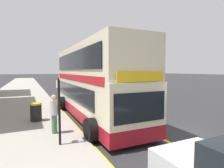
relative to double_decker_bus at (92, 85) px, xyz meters
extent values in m
plane|color=#28282B|center=(2.46, 27.10, -2.06)|extent=(260.00, 260.00, 0.00)
cube|color=gray|center=(-4.54, 27.10, -1.99)|extent=(6.00, 76.00, 0.14)
cube|color=beige|center=(0.01, 0.01, -0.71)|extent=(2.46, 10.60, 2.30)
cube|color=beige|center=(0.01, 0.01, 1.39)|extent=(2.44, 10.39, 1.90)
cube|color=maroon|center=(0.01, 0.01, -1.56)|extent=(2.48, 10.62, 0.60)
cube|color=#B2191E|center=(0.01, 0.01, 0.46)|extent=(2.49, 9.75, 0.36)
cube|color=black|center=(-1.24, 0.41, -0.41)|extent=(0.04, 8.48, 0.90)
cube|color=black|center=(-1.24, 0.01, 1.44)|extent=(0.04, 9.33, 1.00)
cube|color=black|center=(0.01, -5.31, -0.46)|extent=(2.17, 0.04, 1.10)
cube|color=yellow|center=(0.01, -5.31, 0.66)|extent=(1.97, 0.04, 0.36)
cylinder|color=black|center=(-1.31, -3.81, -1.56)|extent=(0.56, 1.00, 1.00)
cylinder|color=black|center=(1.33, -3.81, -1.56)|extent=(0.56, 1.00, 1.00)
cylinder|color=black|center=(-1.31, 2.93, -1.56)|extent=(0.56, 1.00, 1.00)
cylinder|color=black|center=(1.33, 2.93, -1.56)|extent=(0.56, 1.00, 1.00)
cube|color=gold|center=(-1.46, 0.20, -2.06)|extent=(0.16, 14.04, 0.01)
cube|color=gold|center=(1.48, 0.20, -2.06)|extent=(0.16, 14.04, 0.01)
cube|color=gold|center=(0.01, 7.14, -2.06)|extent=(3.10, 0.16, 0.01)
cylinder|color=black|center=(-2.64, -3.88, -0.69)|extent=(0.09, 0.09, 2.46)
cube|color=silver|center=(-2.64, -3.62, 0.36)|extent=(0.05, 0.42, 0.30)
cube|color=red|center=(-2.64, -3.62, 0.56)|extent=(0.05, 0.42, 0.10)
cube|color=black|center=(-2.64, -3.78, -0.62)|extent=(0.06, 0.28, 0.40)
cube|color=navy|center=(7.20, 33.68, -1.40)|extent=(1.76, 4.20, 0.72)
cube|color=black|center=(7.20, 33.58, -0.74)|extent=(1.52, 1.90, 0.60)
cylinder|color=black|center=(6.27, 34.98, -1.76)|extent=(0.22, 0.60, 0.60)
cylinder|color=black|center=(8.14, 34.98, -1.76)|extent=(0.22, 0.60, 0.60)
cylinder|color=black|center=(6.27, 32.38, -1.76)|extent=(0.22, 0.60, 0.60)
cylinder|color=black|center=(8.14, 32.38, -1.76)|extent=(0.22, 0.60, 0.60)
cylinder|color=#3F724C|center=(-2.65, -2.48, -1.50)|extent=(0.24, 0.24, 0.84)
cylinder|color=#B7B2AD|center=(-2.65, -2.48, -0.75)|extent=(0.34, 0.34, 0.67)
sphere|color=tan|center=(-2.65, -2.48, -0.31)|extent=(0.22, 0.22, 0.22)
cylinder|color=black|center=(-3.31, 0.04, -1.47)|extent=(0.60, 0.60, 0.91)
cylinder|color=#A5991E|center=(-3.31, 0.04, -0.97)|extent=(0.63, 0.63, 0.08)
camera|label=1|loc=(-3.69, -10.71, 0.87)|focal=28.94mm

